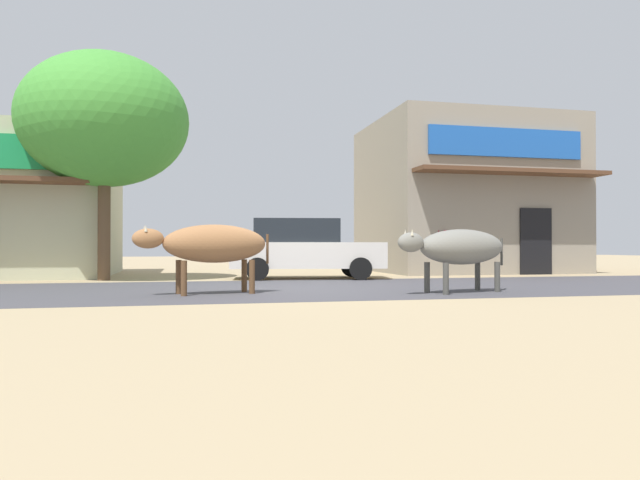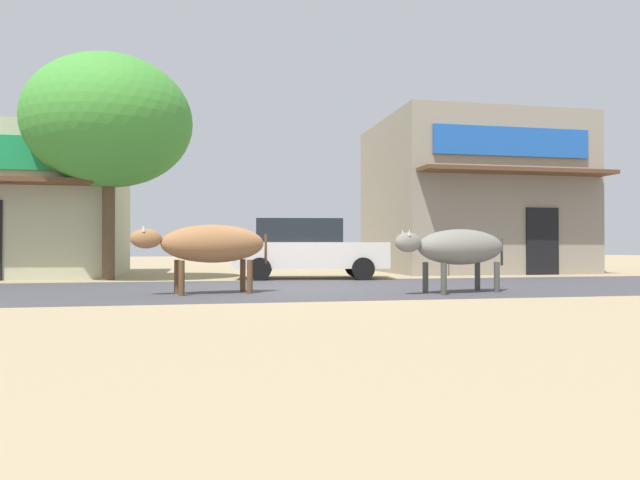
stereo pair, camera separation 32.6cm
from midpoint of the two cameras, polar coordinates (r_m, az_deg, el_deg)
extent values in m
plane|color=tan|center=(12.47, -2.02, -4.73)|extent=(80.00, 80.00, 0.00)
cube|color=#444348|center=(12.47, -2.02, -4.72)|extent=(72.00, 6.06, 0.00)
cube|color=gray|center=(21.77, 14.76, 4.03)|extent=(6.51, 5.76, 5.29)
cube|color=blue|center=(19.38, 18.64, 9.03)|extent=(5.21, 0.10, 0.90)
cube|color=brown|center=(18.91, 19.25, 6.36)|extent=(6.25, 0.90, 0.12)
cube|color=black|center=(19.67, 21.23, -0.11)|extent=(1.10, 0.06, 2.10)
cylinder|color=brown|center=(16.44, -19.30, 1.17)|extent=(0.32, 0.32, 2.79)
ellipsoid|color=green|center=(16.77, -19.27, 10.81)|extent=(4.35, 4.35, 3.48)
cube|color=silver|center=(16.22, -0.37, -1.47)|extent=(4.36, 2.21, 0.70)
cube|color=#1E2328|center=(16.21, -1.48, 0.89)|extent=(2.48, 1.83, 0.64)
cylinder|color=black|center=(17.19, 3.98, -2.59)|extent=(0.62, 0.26, 0.60)
cylinder|color=black|center=(15.54, 4.81, -2.80)|extent=(0.62, 0.26, 0.60)
cylinder|color=black|center=(17.04, -5.10, -2.61)|extent=(0.62, 0.26, 0.60)
cylinder|color=black|center=(15.37, -5.25, -2.82)|extent=(0.62, 0.26, 0.60)
ellipsoid|color=#9E6A41|center=(11.23, -9.48, -0.35)|extent=(2.06, 1.08, 0.72)
ellipsoid|color=#9E6A41|center=(11.01, -15.72, 0.14)|extent=(0.60, 0.38, 0.36)
cone|color=beige|center=(10.91, -15.91, 1.09)|extent=(0.06, 0.06, 0.12)
cone|color=beige|center=(11.11, -16.03, 1.06)|extent=(0.06, 0.06, 0.12)
cylinder|color=brown|center=(10.87, -12.46, -3.64)|extent=(0.11, 0.11, 0.64)
cylinder|color=brown|center=(11.36, -12.90, -3.50)|extent=(0.11, 0.11, 0.64)
cylinder|color=brown|center=(11.17, -6.00, -3.56)|extent=(0.11, 0.11, 0.64)
cylinder|color=brown|center=(11.64, -6.70, -3.44)|extent=(0.11, 0.11, 0.64)
cylinder|color=brown|center=(11.51, -4.48, -0.86)|extent=(0.05, 0.05, 0.58)
ellipsoid|color=slate|center=(11.67, 14.34, -0.66)|extent=(2.18, 1.33, 0.68)
ellipsoid|color=slate|center=(10.83, 9.41, -0.22)|extent=(0.62, 0.43, 0.36)
cone|color=beige|center=(10.73, 9.53, 0.75)|extent=(0.06, 0.06, 0.12)
cone|color=beige|center=(10.88, 8.88, 0.72)|extent=(0.06, 0.06, 0.12)
cylinder|color=#474641|center=(11.04, 12.75, -3.71)|extent=(0.11, 0.11, 0.59)
cylinder|color=#474641|center=(11.43, 11.00, -3.61)|extent=(0.11, 0.11, 0.59)
cylinder|color=#474641|center=(11.96, 17.54, -3.46)|extent=(0.11, 0.11, 0.59)
cylinder|color=#474641|center=(12.33, 15.77, -3.38)|extent=(0.11, 0.11, 0.59)
cylinder|color=#474641|center=(12.43, 17.96, -1.10)|extent=(0.05, 0.05, 0.55)
cylinder|color=brown|center=(18.43, 12.57, -2.12)|extent=(0.14, 0.14, 0.81)
cylinder|color=brown|center=(18.27, 12.80, -2.13)|extent=(0.14, 0.14, 0.81)
cube|color=maroon|center=(18.35, 12.68, 0.04)|extent=(0.44, 0.32, 0.57)
sphere|color=tan|center=(18.35, 12.67, 1.27)|extent=(0.22, 0.22, 0.22)
cylinder|color=maroon|center=(18.58, 12.35, 0.12)|extent=(0.09, 0.09, 0.52)
cylinder|color=maroon|center=(18.11, 13.01, 0.14)|extent=(0.09, 0.09, 0.52)
camera|label=1|loc=(0.16, -89.27, -0.01)|focal=32.97mm
camera|label=2|loc=(0.16, 90.73, 0.01)|focal=32.97mm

